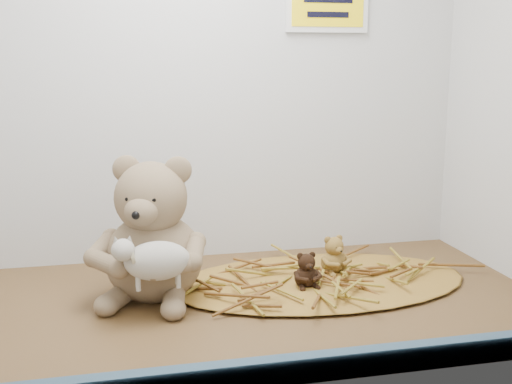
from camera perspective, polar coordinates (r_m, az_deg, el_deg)
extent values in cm
cube|color=#493119|center=(115.15, -3.82, -10.10)|extent=(120.00, 60.00, 0.40)
cube|color=silver|center=(136.55, -6.11, 12.63)|extent=(120.00, 0.40, 90.00)
cube|color=#365367|center=(88.63, -0.80, -15.86)|extent=(119.28, 2.20, 3.60)
ellipsoid|color=brown|center=(126.24, 5.70, -7.85)|extent=(58.33, 33.87, 1.13)
cube|color=yellow|center=(143.15, 6.37, 16.60)|extent=(16.00, 1.20, 11.00)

